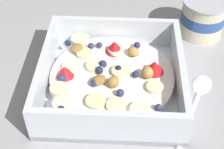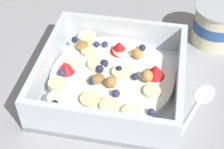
# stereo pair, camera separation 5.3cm
# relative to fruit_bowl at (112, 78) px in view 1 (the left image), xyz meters

# --- Properties ---
(ground_plane) EXTENTS (2.40, 2.40, 0.00)m
(ground_plane) POSITION_rel_fruit_bowl_xyz_m (0.01, -0.01, -0.02)
(ground_plane) COLOR #9E9EA3
(fruit_bowl) EXTENTS (0.22, 0.22, 0.06)m
(fruit_bowl) POSITION_rel_fruit_bowl_xyz_m (0.00, 0.00, 0.00)
(fruit_bowl) COLOR white
(fruit_bowl) RESTS_ON ground
(spoon) EXTENTS (0.08, 0.17, 0.01)m
(spoon) POSITION_rel_fruit_bowl_xyz_m (0.14, -0.01, -0.02)
(spoon) COLOR silver
(spoon) RESTS_ON ground
(yogurt_cup) EXTENTS (0.09, 0.09, 0.07)m
(yogurt_cup) POSITION_rel_fruit_bowl_xyz_m (0.16, 0.16, 0.02)
(yogurt_cup) COLOR beige
(yogurt_cup) RESTS_ON ground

